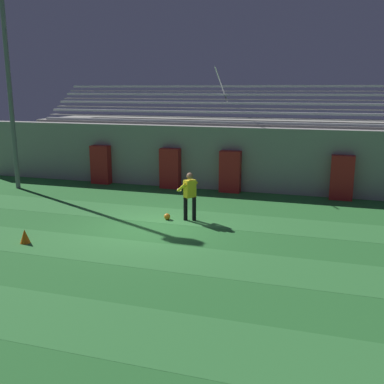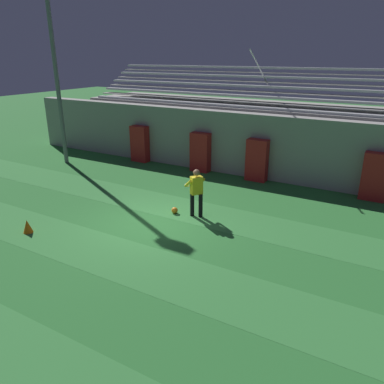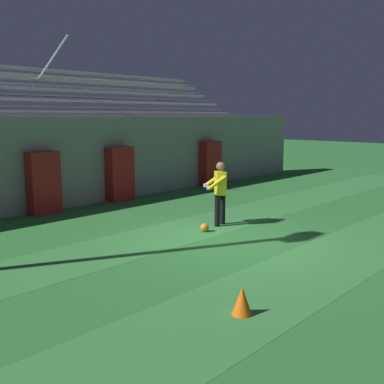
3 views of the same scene
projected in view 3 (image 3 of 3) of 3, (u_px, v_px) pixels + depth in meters
ground_plane at (234, 242)px, 10.20m from camera, size 80.00×80.00×0.00m
turf_stripe_mid at (324, 264)px, 8.71m from camera, size 28.00×1.90×0.01m
turf_stripe_far at (184, 230)px, 11.28m from camera, size 28.00×1.90×0.01m
back_wall at (74, 161)px, 14.35m from camera, size 24.00×0.60×2.80m
padding_pillar_gate_left at (44, 183)px, 13.07m from camera, size 0.91×0.44×1.82m
padding_pillar_gate_right at (120, 174)px, 15.06m from camera, size 0.91×0.44×1.82m
padding_pillar_far_right at (210, 163)px, 18.39m from camera, size 0.91×0.44×1.82m
bleacher_stand at (38, 154)px, 15.92m from camera, size 18.00×4.05×5.43m
goalkeeper at (220, 189)px, 11.63m from camera, size 0.72×0.74×1.67m
soccer_ball at (205, 227)px, 11.11m from camera, size 0.22×0.22×0.22m
traffic_cone at (242, 301)px, 6.46m from camera, size 0.30×0.30×0.42m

